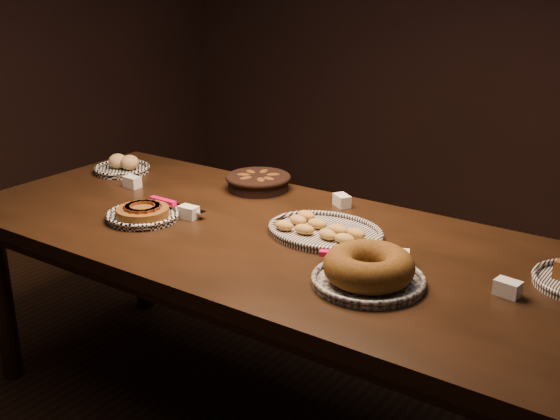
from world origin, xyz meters
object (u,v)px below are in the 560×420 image
Objects in this scene: apple_tart_plate at (144,213)px; madeleine_platter at (324,230)px; buffet_table at (278,255)px; bundt_cake_plate at (369,271)px.

madeleine_platter is (0.61, 0.24, -0.00)m from apple_tart_plate.
buffet_table is 7.57× the size of apple_tart_plate.
buffet_table is at bearing 136.39° from bundt_cake_plate.
bundt_cake_plate is (0.31, -0.25, 0.03)m from madeleine_platter.
madeleine_platter reaches higher than buffet_table.
buffet_table is 5.94× the size of madeleine_platter.
buffet_table is at bearing 23.47° from apple_tart_plate.
bundt_cake_plate reaches higher than buffet_table.
buffet_table is 0.52m from apple_tart_plate.
madeleine_platter is at bearing 27.64° from apple_tart_plate.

